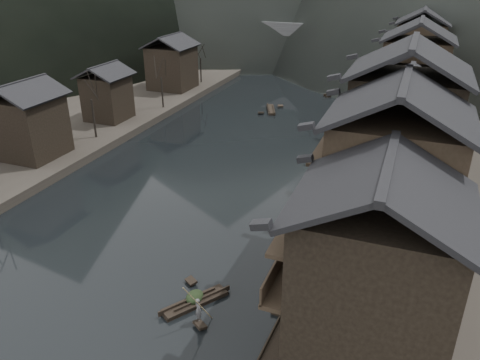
% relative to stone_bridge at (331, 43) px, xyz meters
% --- Properties ---
extents(water, '(300.00, 300.00, 0.00)m').
position_rel_stone_bridge_xyz_m(water, '(0.00, -72.00, -5.11)').
color(water, black).
rests_on(water, ground).
extents(left_bank, '(40.00, 200.00, 1.20)m').
position_rel_stone_bridge_xyz_m(left_bank, '(-35.00, -32.00, -4.51)').
color(left_bank, '#2D2823').
rests_on(left_bank, ground).
extents(stilt_houses, '(9.00, 67.60, 16.11)m').
position_rel_stone_bridge_xyz_m(stilt_houses, '(17.28, -53.00, 3.80)').
color(stilt_houses, black).
rests_on(stilt_houses, ground).
extents(left_houses, '(8.10, 53.20, 8.73)m').
position_rel_stone_bridge_xyz_m(left_houses, '(-20.50, -51.88, 0.55)').
color(left_houses, black).
rests_on(left_houses, left_bank).
extents(bare_trees, '(3.92, 60.04, 7.84)m').
position_rel_stone_bridge_xyz_m(bare_trees, '(-17.00, -59.01, 1.16)').
color(bare_trees, black).
rests_on(bare_trees, left_bank).
extents(moored_sampans, '(3.37, 60.85, 0.47)m').
position_rel_stone_bridge_xyz_m(moored_sampans, '(12.10, -50.91, -4.91)').
color(moored_sampans, black).
rests_on(moored_sampans, water).
extents(midriver_boats, '(10.66, 25.17, 0.44)m').
position_rel_stone_bridge_xyz_m(midriver_boats, '(1.36, -22.53, -4.91)').
color(midriver_boats, black).
rests_on(midriver_boats, water).
extents(stone_bridge, '(40.00, 6.00, 9.00)m').
position_rel_stone_bridge_xyz_m(stone_bridge, '(0.00, 0.00, 0.00)').
color(stone_bridge, '#4C4C4F').
rests_on(stone_bridge, ground).
extents(hero_sampan, '(3.47, 4.66, 0.44)m').
position_rel_stone_bridge_xyz_m(hero_sampan, '(6.42, -76.99, -4.91)').
color(hero_sampan, black).
rests_on(hero_sampan, water).
extents(cargo_heap, '(1.10, 1.45, 0.66)m').
position_rel_stone_bridge_xyz_m(cargo_heap, '(6.29, -76.80, -4.34)').
color(cargo_heap, black).
rests_on(cargo_heap, hero_sampan).
extents(boatman, '(0.71, 0.68, 1.65)m').
position_rel_stone_bridge_xyz_m(boatman, '(7.39, -78.45, -3.85)').
color(boatman, '#5D5C5F').
rests_on(boatman, hero_sampan).
extents(bamboo_pole, '(1.35, 2.01, 4.00)m').
position_rel_stone_bridge_xyz_m(bamboo_pole, '(7.59, -78.45, -1.03)').
color(bamboo_pole, '#8C7A51').
rests_on(bamboo_pole, boatman).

